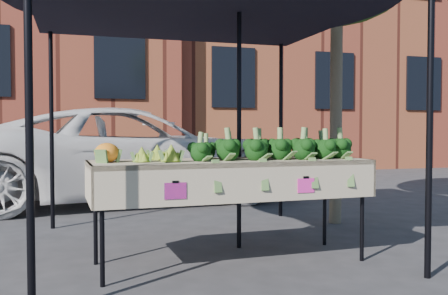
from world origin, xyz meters
TOP-DOWN VIEW (x-y plane):
  - ground at (0.00, 0.00)m, footprint 90.00×90.00m
  - table at (-0.24, 0.05)m, footprint 2.43×0.89m
  - canopy at (-0.34, 0.63)m, footprint 3.16×3.16m
  - broccoli_heap at (0.12, 0.07)m, footprint 1.53×0.56m
  - romanesco_cluster at (-0.90, 0.03)m, footprint 0.42×0.46m
  - cauliflower_pair at (-1.29, -0.00)m, footprint 0.19×0.19m
  - vehicle at (-0.64, 4.11)m, footprint 1.65×2.58m
  - street_tree at (1.57, 1.43)m, footprint 2.19×2.19m
  - building_right at (7.00, 12.50)m, footprint 12.00×8.00m

SIDE VIEW (x-z plane):
  - ground at x=0.00m, z-range 0.00..0.00m
  - table at x=-0.24m, z-range 0.00..0.90m
  - cauliflower_pair at x=-1.29m, z-range 0.90..1.07m
  - romanesco_cluster at x=-0.90m, z-range 0.90..1.09m
  - broccoli_heap at x=0.12m, z-range 0.90..1.14m
  - canopy at x=-0.34m, z-range 0.00..2.74m
  - street_tree at x=1.57m, z-range 0.00..4.32m
  - vehicle at x=-0.64m, z-range 0.00..5.43m
  - building_right at x=7.00m, z-range 0.00..8.50m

